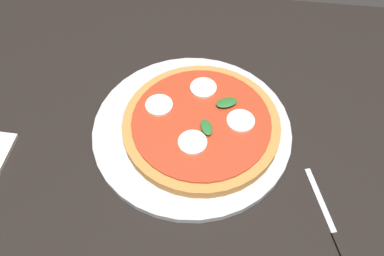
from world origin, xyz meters
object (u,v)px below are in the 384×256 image
object	(u,v)px
dining_table	(207,175)
pizza	(201,124)
serving_tray	(192,129)
knife	(334,231)

from	to	relation	value
dining_table	pizza	bearing A→B (deg)	-60.73
dining_table	serving_tray	size ratio (longest dim) A/B	4.25
pizza	knife	xyz separation A→B (m)	(-0.22, 0.16, -0.02)
serving_tray	pizza	bearing A→B (deg)	-178.75
dining_table	knife	bearing A→B (deg)	147.21
dining_table	pizza	world-z (taller)	pizza
dining_table	serving_tray	xyz separation A→B (m)	(0.03, -0.03, 0.11)
serving_tray	knife	xyz separation A→B (m)	(-0.23, 0.16, -0.00)
serving_tray	dining_table	bearing A→B (deg)	138.53
serving_tray	knife	size ratio (longest dim) A/B	2.06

